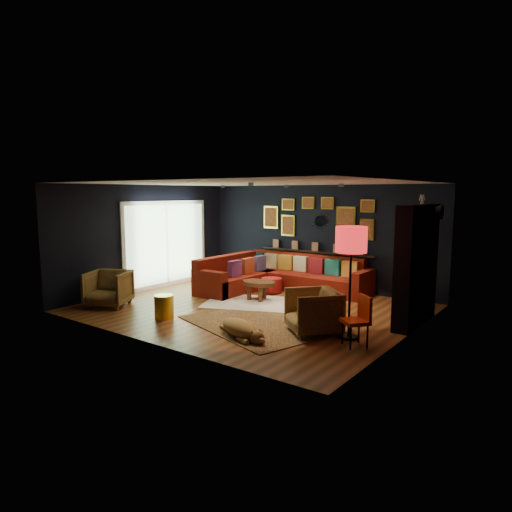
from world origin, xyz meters
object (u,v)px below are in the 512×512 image
Objects in this scene: floor_lamp at (351,244)px; pouf at (272,285)px; coffee_table at (259,285)px; armchair_left at (108,287)px; sectional at (276,277)px; gold_stool at (164,307)px; orange_chair at (359,317)px; dog at (239,325)px; armchair_right at (313,309)px.

pouf is at bearing 145.11° from floor_lamp.
coffee_table reaches higher than pouf.
sectional is at bearing 32.38° from armchair_left.
gold_stool is (-0.35, -3.13, 0.04)m from pouf.
sectional is at bearing 105.52° from coffee_table.
orange_chair is at bearing -19.97° from armchair_left.
floor_lamp reaches higher than orange_chair.
coffee_table is at bearing -167.92° from orange_chair.
dog reaches higher than pouf.
armchair_left is at bearing -119.00° from sectional.
pouf is 0.41× the size of dog.
armchair_left is 1.68m from gold_stool.
armchair_left reaches higher than pouf.
gold_stool is 3.78m from floor_lamp.
orange_chair is (3.41, -2.68, 0.15)m from sectional.
armchair_right is at bearing -45.39° from sectional.
pouf is 0.60× the size of armchair_right.
gold_stool is (-0.26, -3.44, -0.09)m from sectional.
sectional is 4.03× the size of armchair_right.
armchair_left is (-2.02, -3.18, 0.23)m from pouf.
armchair_right reaches higher than coffee_table.
armchair_left is 3.56m from dog.
gold_stool is at bearing -129.96° from orange_chair.
coffee_table is 0.46× the size of floor_lamp.
floor_lamp is 2.28m from dog.
armchair_left is 0.68× the size of dog.
floor_lamp is at bearing -24.35° from coffee_table.
coffee_table is at bearing 75.65° from gold_stool.
gold_stool reaches higher than pouf.
coffee_table is at bearing -74.55° from pouf.
gold_stool is 0.37× the size of dog.
floor_lamp reaches higher than armchair_right.
armchair_right reaches higher than pouf.
orange_chair is 0.43× the size of floor_lamp.
floor_lamp is at bearing -34.89° from pouf.
floor_lamp reaches higher than pouf.
armchair_right is 1.30m from dog.
sectional reaches higher than dog.
sectional is 3.45m from gold_stool.
gold_stool reaches higher than dog.
floor_lamp is at bearing -16.64° from armchair_left.
pouf is at bearing 28.95° from armchair_left.
sectional reaches higher than orange_chair.
pouf is 3.29m from armchair_right.
sectional is 1.82× the size of floor_lamp.
sectional is 1.20m from coffee_table.
armchair_left is 1.04× the size of orange_chair.
floor_lamp is at bearing 16.77° from gold_stool.
orange_chair is at bearing -35.53° from pouf.
pouf is at bearing -177.18° from orange_chair.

